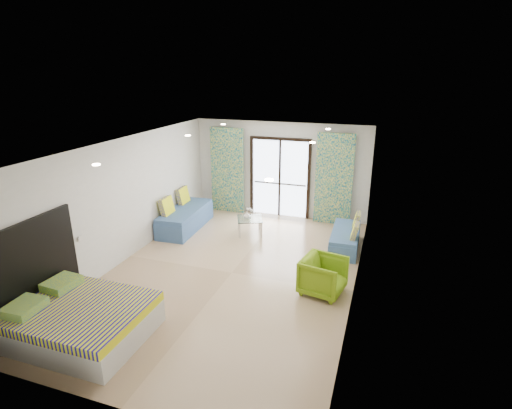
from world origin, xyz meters
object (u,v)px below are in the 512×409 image
(daybed_left, at_px, (185,217))
(armchair, at_px, (323,274))
(bed, at_px, (82,320))
(daybed_right, at_px, (346,238))
(coffee_table, at_px, (250,220))

(daybed_left, height_order, armchair, daybed_left)
(bed, relative_size, daybed_right, 1.22)
(daybed_right, relative_size, armchair, 2.07)
(daybed_right, xyz_separation_m, armchair, (-0.17, -2.18, 0.15))
(bed, height_order, armchair, armchair)
(bed, distance_m, daybed_right, 5.93)
(coffee_table, bearing_deg, armchair, -44.93)
(bed, distance_m, armchair, 4.26)
(coffee_table, xyz_separation_m, armchair, (2.29, -2.28, 0.02))
(daybed_right, bearing_deg, bed, -129.22)
(bed, xyz_separation_m, daybed_left, (-0.64, 4.61, 0.02))
(bed, relative_size, armchair, 2.53)
(daybed_left, distance_m, coffee_table, 1.78)
(armchair, bearing_deg, coffee_table, 56.20)
(coffee_table, bearing_deg, daybed_left, -173.35)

